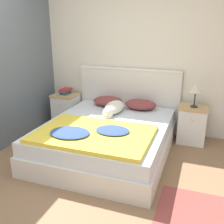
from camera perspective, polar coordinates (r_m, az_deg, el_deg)
name	(u,v)px	position (r m, az deg, el deg)	size (l,w,h in m)	color
ground_plane	(65,190)	(3.12, -10.10, -16.41)	(16.00, 16.00, 0.00)	#896647
wall_back	(124,55)	(4.55, 2.54, 12.22)	(9.00, 0.06, 2.55)	silver
wall_side_left	(12,59)	(4.28, -20.84, 10.67)	(0.06, 3.10, 2.55)	slate
bed	(107,138)	(3.76, -1.05, -5.73)	(1.70, 2.03, 0.46)	silver
headboard	(128,98)	(4.58, 3.55, 3.13)	(1.78, 0.06, 1.08)	silver
nightstand_left	(66,109)	(4.88, -9.94, 0.55)	(0.43, 0.42, 0.58)	white
nightstand_right	(192,124)	(4.28, 17.04, -2.57)	(0.43, 0.42, 0.58)	white
pillow_left	(108,101)	(4.44, -0.88, 2.38)	(0.51, 0.36, 0.16)	brown
pillow_right	(140,104)	(4.29, 6.22, 1.65)	(0.51, 0.36, 0.16)	brown
quilt	(93,134)	(3.26, -4.26, -4.69)	(1.43, 0.99, 0.09)	yellow
dog	(113,108)	(4.05, 0.32, 0.85)	(0.27, 0.74, 0.18)	silver
book_stack	(65,91)	(4.79, -10.11, 4.49)	(0.17, 0.24, 0.10)	#337547
table_lamp	(196,89)	(4.10, 17.77, 4.83)	(0.20, 0.20, 0.37)	#2D2D33
rug	(205,213)	(2.91, 19.58, -20.09)	(0.93, 0.69, 0.00)	#93423D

